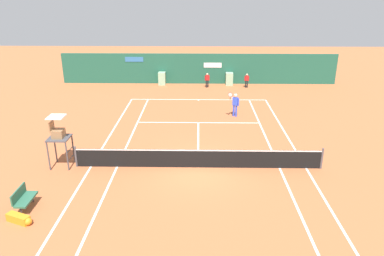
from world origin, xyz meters
TOP-DOWN VIEW (x-y plane):
  - ground_plane at (-0.00, 0.58)m, footprint 80.00×80.00m
  - tennis_net at (0.00, 0.00)m, footprint 12.10×0.10m
  - sponsor_back_wall at (-0.02, 16.97)m, footprint 25.00×1.02m
  - umpire_chair at (-6.73, 0.04)m, footprint 1.00×1.00m
  - player_bench at (-6.92, -3.71)m, footprint 0.54×1.20m
  - equipment_bag at (-6.66, -4.66)m, footprint 1.09×0.64m
  - player_on_baseline at (2.48, 7.70)m, footprint 0.79×0.64m
  - ball_kid_left_post at (4.24, 15.53)m, footprint 0.42×0.18m
  - ball_kid_centre_post at (0.75, 15.53)m, footprint 0.42×0.21m
  - tennis_ball_by_sideline at (-3.86, 8.63)m, footprint 0.07×0.07m

SIDE VIEW (x-z plane):
  - ground_plane at x=0.00m, z-range 0.00..0.01m
  - tennis_ball_by_sideline at x=-3.86m, z-range 0.00..0.07m
  - equipment_bag at x=-6.66m, z-range 0.00..0.32m
  - player_bench at x=-6.92m, z-range 0.07..0.95m
  - tennis_net at x=0.00m, z-range -0.02..1.05m
  - ball_kid_left_post at x=4.24m, z-range 0.09..1.34m
  - ball_kid_centre_post at x=0.75m, z-range 0.10..1.38m
  - player_on_baseline at x=2.48m, z-range 0.05..1.86m
  - sponsor_back_wall at x=-0.02m, z-range -0.05..2.69m
  - umpire_chair at x=-6.73m, z-range 0.36..2.96m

